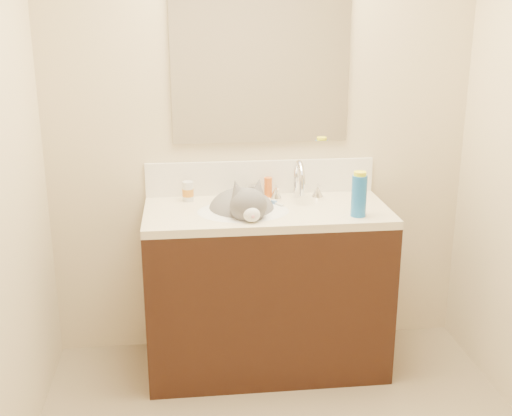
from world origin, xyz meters
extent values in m
cube|color=beige|center=(0.00, 1.25, 1.25)|extent=(2.20, 0.04, 2.50)
cube|color=beige|center=(0.00, -1.25, 1.25)|extent=(2.20, 0.04, 2.50)
cube|color=black|center=(0.00, 0.97, 0.41)|extent=(1.20, 0.55, 0.82)
cube|color=beige|center=(0.00, 0.97, 0.84)|extent=(1.20, 0.55, 0.04)
ellipsoid|color=white|center=(-0.12, 0.94, 0.79)|extent=(0.45, 0.36, 0.14)
cylinder|color=silver|center=(0.18, 1.16, 0.92)|extent=(0.04, 0.04, 0.11)
torus|color=silver|center=(0.18, 1.09, 0.97)|extent=(0.03, 0.20, 0.20)
cylinder|color=silver|center=(0.18, 1.01, 0.94)|extent=(0.03, 0.03, 0.06)
cone|color=silver|center=(0.07, 1.16, 0.89)|extent=(0.06, 0.06, 0.06)
cone|color=silver|center=(0.29, 1.16, 0.89)|extent=(0.06, 0.06, 0.06)
ellipsoid|color=#585558|center=(-0.12, 1.01, 0.83)|extent=(0.37, 0.41, 0.25)
ellipsoid|color=#585558|center=(-0.10, 0.84, 0.92)|extent=(0.19, 0.18, 0.17)
ellipsoid|color=#585558|center=(-0.11, 0.92, 0.89)|extent=(0.14, 0.14, 0.15)
cone|color=#585558|center=(-0.16, 0.86, 1.00)|extent=(0.09, 0.09, 0.11)
cone|color=#585558|center=(-0.06, 0.87, 1.00)|extent=(0.09, 0.09, 0.11)
ellipsoid|color=white|center=(-0.10, 0.77, 0.90)|extent=(0.08, 0.07, 0.07)
ellipsoid|color=white|center=(-0.11, 0.88, 0.83)|extent=(0.13, 0.09, 0.15)
sphere|color=pink|center=(-0.09, 0.74, 0.90)|extent=(0.02, 0.02, 0.02)
cylinder|color=#585558|center=(0.03, 1.01, 0.75)|extent=(0.14, 0.26, 0.05)
cube|color=white|center=(0.00, 1.24, 0.95)|extent=(1.20, 0.02, 0.18)
cube|color=white|center=(0.00, 1.24, 1.54)|extent=(0.90, 0.02, 0.80)
cylinder|color=silver|center=(-0.38, 1.15, 0.91)|extent=(0.06, 0.06, 0.10)
cylinder|color=orange|center=(-0.38, 1.15, 0.90)|extent=(0.07, 0.07, 0.04)
cylinder|color=#B7B7BC|center=(-0.05, 1.18, 0.89)|extent=(0.07, 0.07, 0.06)
cylinder|color=#D45B19|center=(0.03, 1.18, 0.91)|extent=(0.05, 0.05, 0.10)
cube|color=silver|center=(0.05, 1.05, 0.86)|extent=(0.08, 0.12, 0.01)
cube|color=#6B9DE3|center=(0.05, 1.05, 0.87)|extent=(0.03, 0.03, 0.02)
cylinder|color=blue|center=(0.41, 0.81, 0.96)|extent=(0.07, 0.07, 0.20)
cylinder|color=#FFFA1A|center=(0.41, 0.81, 1.06)|extent=(0.06, 0.06, 0.04)
camera|label=1|loc=(-0.40, -2.00, 1.80)|focal=45.00mm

